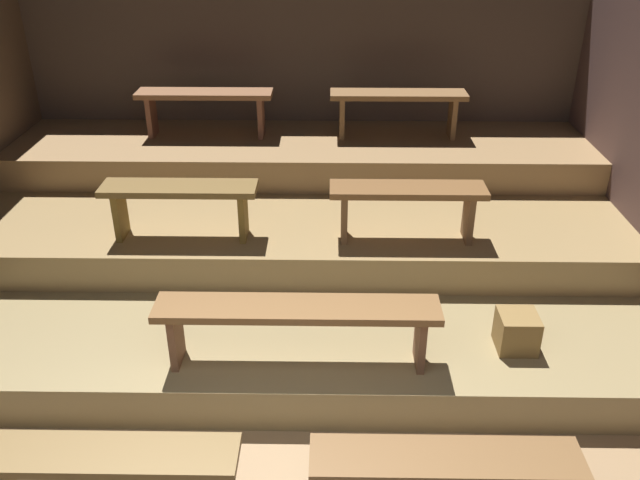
% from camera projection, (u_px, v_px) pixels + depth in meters
% --- Properties ---
extents(ground, '(6.61, 5.87, 0.08)m').
position_uv_depth(ground, '(293.00, 329.00, 5.48)').
color(ground, '#94744F').
extents(wall_back, '(6.61, 0.06, 2.40)m').
position_uv_depth(wall_back, '(304.00, 98.00, 7.17)').
color(wall_back, brown).
rests_on(wall_back, ground).
extents(platform_lower, '(5.81, 3.75, 0.32)m').
position_uv_depth(platform_lower, '(297.00, 268.00, 5.97)').
color(platform_lower, '#948055').
rests_on(platform_lower, ground).
extents(platform_middle, '(5.81, 2.56, 0.32)m').
position_uv_depth(platform_middle, '(299.00, 209.00, 6.35)').
color(platform_middle, '#9E7F51').
rests_on(platform_middle, platform_lower).
extents(platform_upper, '(5.81, 1.28, 0.32)m').
position_uv_depth(platform_upper, '(301.00, 155.00, 6.77)').
color(platform_upper, '#9B774C').
rests_on(platform_upper, platform_middle).
extents(bench_floor_left, '(1.50, 0.32, 0.46)m').
position_uv_depth(bench_floor_left, '(105.00, 464.00, 3.66)').
color(bench_floor_left, brown).
rests_on(bench_floor_left, ground).
extents(bench_floor_right, '(1.50, 0.32, 0.46)m').
position_uv_depth(bench_floor_right, '(445.00, 468.00, 3.63)').
color(bench_floor_right, brown).
rests_on(bench_floor_right, ground).
extents(bench_lower_center, '(1.89, 0.32, 0.46)m').
position_uv_depth(bench_lower_center, '(297.00, 316.00, 4.36)').
color(bench_lower_center, brown).
rests_on(bench_lower_center, platform_lower).
extents(bench_middle_left, '(1.25, 0.32, 0.46)m').
position_uv_depth(bench_middle_left, '(180.00, 197.00, 5.33)').
color(bench_middle_left, brown).
rests_on(bench_middle_left, platform_middle).
extents(bench_middle_right, '(1.25, 0.32, 0.46)m').
position_uv_depth(bench_middle_right, '(407.00, 199.00, 5.30)').
color(bench_middle_right, brown).
rests_on(bench_middle_right, platform_middle).
extents(bench_upper_left, '(1.36, 0.32, 0.46)m').
position_uv_depth(bench_upper_left, '(205.00, 101.00, 6.64)').
color(bench_upper_left, brown).
rests_on(bench_upper_left, platform_upper).
extents(bench_upper_right, '(1.36, 0.32, 0.46)m').
position_uv_depth(bench_upper_right, '(398.00, 102.00, 6.61)').
color(bench_upper_right, brown).
rests_on(bench_upper_right, platform_upper).
extents(wooden_crate_lower, '(0.27, 0.27, 0.27)m').
position_uv_depth(wooden_crate_lower, '(517.00, 331.00, 4.62)').
color(wooden_crate_lower, olive).
rests_on(wooden_crate_lower, platform_lower).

